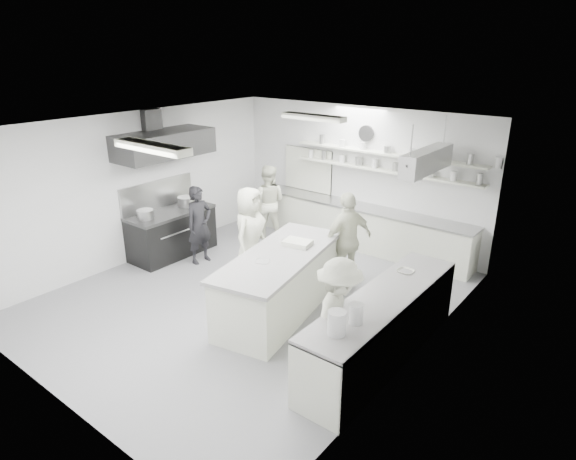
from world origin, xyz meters
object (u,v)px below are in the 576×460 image
Objects in this scene: right_counter at (382,328)px; stove at (172,234)px; prep_island at (280,284)px; cook_back at (268,202)px; cook_stove at (199,225)px; back_counter at (360,227)px.

stove is at bearing 173.48° from right_counter.
right_counter is (5.25, -0.60, 0.02)m from stove.
prep_island is 3.43m from cook_back.
stove is 3.35m from prep_island.
right_counter is 4.55m from cook_stove.
cook_stove is at bearing 7.79° from stove.
cook_back is at bearing 122.41° from prep_island.
cook_back is (-4.29, 2.60, 0.38)m from right_counter.
cook_stove is at bearing 171.07° from right_counter.
back_counter is at bearing 85.98° from prep_island.
right_counter is at bearing -55.35° from back_counter.
right_counter is 5.03m from cook_back.
cook_stove reaches higher than right_counter.
cook_back is (-1.94, -0.80, 0.39)m from back_counter.
stove is 0.36× the size of back_counter.
cook_back is (-2.35, 2.47, 0.35)m from prep_island.
stove is 0.55× the size of right_counter.
right_counter is 2.07× the size of cook_stove.
back_counter is (2.90, 2.80, 0.01)m from stove.
stove is at bearing 160.66° from prep_island.
stove is 0.85m from cook_stove.
right_counter is 1.94× the size of cook_back.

